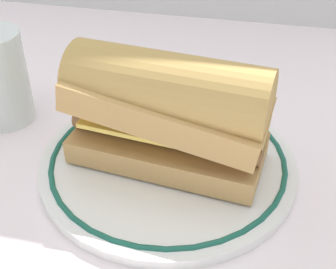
% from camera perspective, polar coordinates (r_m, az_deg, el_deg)
% --- Properties ---
extents(ground_plane, '(1.50, 1.50, 0.00)m').
position_cam_1_polar(ground_plane, '(0.54, -1.16, -3.05)').
color(ground_plane, white).
extents(plate, '(0.28, 0.28, 0.01)m').
position_cam_1_polar(plate, '(0.52, 0.00, -3.28)').
color(plate, white).
rests_on(plate, ground_plane).
extents(sausage_sandwich, '(0.21, 0.12, 0.12)m').
position_cam_1_polar(sausage_sandwich, '(0.48, 0.00, 3.07)').
color(sausage_sandwich, tan).
rests_on(sausage_sandwich, plate).
extents(drinking_glass, '(0.07, 0.07, 0.12)m').
position_cam_1_polar(drinking_glass, '(0.61, -19.59, 5.82)').
color(drinking_glass, silver).
rests_on(drinking_glass, ground_plane).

